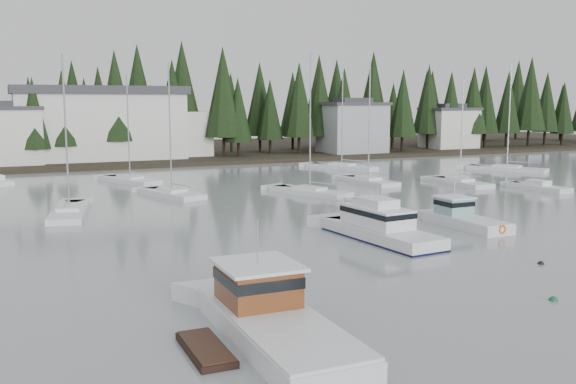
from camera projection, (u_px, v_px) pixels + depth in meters
name	position (u px, v px, depth m)	size (l,w,h in m)	color
ground	(543.00, 339.00, 24.84)	(260.00, 260.00, 0.00)	gray
far_shore_land	(119.00, 154.00, 112.52)	(240.00, 54.00, 1.00)	black
conifer_treeline	(131.00, 159.00, 102.58)	(200.00, 22.00, 20.00)	black
house_west	(7.00, 134.00, 88.32)	(9.54, 7.42, 8.75)	silver
house_east_a	(352.00, 126.00, 109.20)	(10.60, 8.48, 9.25)	#999EA0
house_east_b	(449.00, 127.00, 119.97)	(9.54, 7.42, 8.25)	silver
harbor_inn	(114.00, 124.00, 97.26)	(29.50, 11.50, 10.90)	silver
lobster_boat_brown	(270.00, 323.00, 24.93)	(5.28, 10.25, 5.05)	silver
cabin_cruiser_center	(380.00, 230.00, 42.77)	(3.99, 10.11, 4.24)	silver
lobster_boat_teal	(463.00, 220.00, 47.21)	(2.66, 7.34, 4.03)	silver
sailboat_0	(342.00, 168.00, 87.87)	(6.95, 10.39, 14.27)	silver
sailboat_1	(368.00, 183.00, 72.01)	(3.40, 8.56, 14.18)	silver
sailboat_2	(70.00, 214.00, 52.18)	(4.35, 10.19, 13.43)	silver
sailboat_7	(310.00, 193.00, 63.65)	(5.77, 9.39, 14.45)	silver
sailboat_8	(130.00, 182.00, 72.86)	(5.84, 9.27, 12.68)	silver
sailboat_9	(507.00, 170.00, 85.34)	(7.35, 10.18, 14.45)	silver
sailboat_10	(460.00, 184.00, 70.86)	(2.72, 8.30, 12.05)	silver
sailboat_11	(172.00, 195.00, 62.27)	(5.11, 8.60, 13.35)	silver
runabout_1	(371.00, 206.00, 55.45)	(2.45, 5.48, 1.42)	silver
runabout_2	(538.00, 188.00, 66.88)	(2.99, 7.03, 1.42)	silver
mooring_buoy_green	(553.00, 301.00, 29.66)	(0.42, 0.42, 0.42)	#145933
mooring_buoy_dark	(541.00, 264.00, 36.31)	(0.37, 0.37, 0.37)	black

